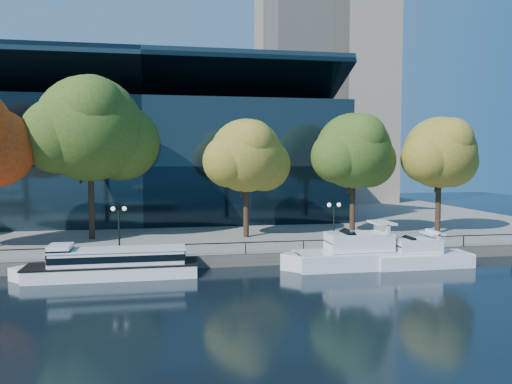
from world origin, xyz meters
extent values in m
plane|color=black|center=(0.00, 0.00, 0.00)|extent=(160.00, 160.00, 0.00)
cube|color=slate|center=(0.00, 36.50, 0.50)|extent=(90.00, 67.00, 1.00)
cube|color=#47443F|center=(0.00, 3.05, 0.50)|extent=(90.00, 0.25, 1.00)
cube|color=black|center=(0.00, 3.25, 1.95)|extent=(88.20, 0.08, 0.08)
cube|color=black|center=(0.00, 3.25, 1.45)|extent=(0.07, 0.07, 0.90)
cube|color=black|center=(-4.00, 32.00, 8.00)|extent=(50.00, 24.00, 16.00)
cube|color=black|center=(-4.00, 28.00, 17.50)|extent=(50.00, 17.14, 7.86)
cube|color=tan|center=(28.00, 55.00, 32.50)|extent=(22.00, 22.00, 65.00)
cube|color=white|center=(-5.48, 1.00, 0.49)|extent=(12.43, 3.02, 0.98)
cube|color=black|center=(-5.48, 1.00, 0.99)|extent=(12.68, 3.08, 0.11)
cube|color=white|center=(-11.70, 1.00, 0.49)|extent=(2.50, 2.50, 0.98)
cube|color=white|center=(-5.04, 1.00, 1.55)|extent=(9.70, 2.48, 1.07)
cube|color=black|center=(-5.04, 1.00, 1.60)|extent=(9.82, 2.54, 0.49)
cube|color=white|center=(-5.04, 1.00, 2.13)|extent=(9.95, 2.60, 0.09)
cube|color=white|center=(-9.21, 1.00, 1.82)|extent=(1.60, 2.11, 1.60)
cube|color=black|center=(-9.21, 1.00, 2.00)|extent=(1.64, 2.17, 0.62)
cube|color=white|center=(14.57, 0.84, 0.67)|extent=(11.66, 3.33, 1.33)
cube|color=white|center=(8.74, 0.84, 0.67)|extent=(2.55, 2.55, 1.33)
cube|color=white|center=(14.57, 0.84, 1.35)|extent=(11.43, 3.26, 0.09)
cube|color=white|center=(13.99, 0.84, 2.17)|extent=(5.25, 2.50, 1.44)
cube|color=black|center=(12.47, 0.84, 2.28)|extent=(2.30, 2.40, 1.82)
cube|color=white|center=(15.97, 0.84, 3.22)|extent=(0.28, 2.60, 0.89)
cube|color=white|center=(15.97, 0.84, 3.66)|extent=(1.55, 2.60, 0.17)
cube|color=white|center=(19.24, 0.24, 0.55)|extent=(8.25, 2.57, 1.10)
cube|color=white|center=(15.11, 0.24, 0.55)|extent=(2.02, 2.02, 1.10)
cube|color=white|center=(19.24, 0.24, 1.12)|extent=(8.09, 2.52, 0.07)
cube|color=white|center=(18.82, 0.24, 1.79)|extent=(3.71, 1.93, 1.19)
cube|color=black|center=(17.75, 0.24, 1.88)|extent=(1.68, 1.85, 1.39)
cube|color=white|center=(20.23, 0.24, 2.66)|extent=(0.23, 2.00, 0.73)
cube|color=white|center=(20.23, 0.24, 2.75)|extent=(1.28, 2.00, 0.14)
cylinder|color=black|center=(-8.68, 13.46, 5.32)|extent=(0.56, 0.56, 8.65)
cylinder|color=black|center=(-8.18, 13.66, 8.72)|extent=(1.32, 2.03, 4.31)
cylinder|color=black|center=(-9.08, 13.16, 8.41)|extent=(1.21, 1.38, 3.86)
sphere|color=#314D18|center=(-8.68, 13.46, 11.81)|extent=(10.27, 10.27, 10.27)
sphere|color=#314D18|center=(-5.86, 15.00, 10.53)|extent=(7.70, 7.70, 7.70)
sphere|color=#314D18|center=(-11.25, 12.44, 11.04)|extent=(7.19, 7.19, 7.19)
sphere|color=#314D18|center=(-8.17, 11.41, 13.61)|extent=(6.16, 6.16, 6.16)
cylinder|color=black|center=(6.46, 11.97, 4.28)|extent=(0.56, 0.56, 6.57)
cylinder|color=black|center=(6.96, 12.17, 6.86)|extent=(1.09, 1.62, 3.30)
cylinder|color=black|center=(6.06, 11.67, 6.63)|extent=(1.00, 1.13, 2.95)
sphere|color=olive|center=(6.46, 11.97, 9.21)|extent=(7.34, 7.34, 7.34)
sphere|color=olive|center=(8.48, 13.07, 8.29)|extent=(5.51, 5.51, 5.51)
sphere|color=olive|center=(4.63, 11.24, 8.66)|extent=(5.14, 5.14, 5.14)
sphere|color=olive|center=(6.83, 10.50, 10.49)|extent=(4.41, 4.41, 4.41)
cylinder|color=black|center=(17.51, 11.32, 4.48)|extent=(0.56, 0.56, 6.96)
cylinder|color=black|center=(18.01, 11.52, 7.21)|extent=(1.13, 1.70, 3.49)
cylinder|color=black|center=(17.11, 11.02, 6.96)|extent=(1.04, 1.17, 3.12)
sphere|color=#314D18|center=(17.51, 11.32, 9.70)|extent=(7.75, 7.75, 7.75)
sphere|color=#314D18|center=(19.64, 12.48, 8.73)|extent=(5.81, 5.81, 5.81)
sphere|color=#314D18|center=(15.57, 10.55, 9.12)|extent=(5.42, 5.42, 5.42)
sphere|color=#314D18|center=(17.89, 9.77, 11.05)|extent=(4.65, 4.65, 4.65)
cylinder|color=black|center=(27.03, 11.10, 4.42)|extent=(0.56, 0.56, 6.83)
cylinder|color=black|center=(27.53, 11.30, 7.10)|extent=(1.12, 1.67, 3.43)
cylinder|color=black|center=(26.63, 10.80, 6.86)|extent=(1.03, 1.16, 3.06)
sphere|color=olive|center=(27.03, 11.10, 9.54)|extent=(7.53, 7.53, 7.53)
sphere|color=olive|center=(29.10, 12.23, 8.60)|extent=(5.65, 5.65, 5.65)
sphere|color=olive|center=(25.14, 10.34, 8.98)|extent=(5.27, 5.27, 5.27)
sphere|color=olive|center=(27.40, 9.59, 10.86)|extent=(4.52, 4.52, 4.52)
cylinder|color=black|center=(-5.30, 4.50, 2.80)|extent=(0.14, 0.14, 3.60)
cube|color=black|center=(-5.30, 4.50, 4.65)|extent=(0.90, 0.06, 0.06)
sphere|color=white|center=(-5.75, 4.50, 4.85)|extent=(0.36, 0.36, 0.36)
sphere|color=white|center=(-4.85, 4.50, 4.85)|extent=(0.36, 0.36, 0.36)
cylinder|color=black|center=(13.12, 4.50, 2.80)|extent=(0.14, 0.14, 3.60)
cube|color=black|center=(13.12, 4.50, 4.65)|extent=(0.90, 0.06, 0.06)
sphere|color=white|center=(12.67, 4.50, 4.85)|extent=(0.36, 0.36, 0.36)
sphere|color=white|center=(13.57, 4.50, 4.85)|extent=(0.36, 0.36, 0.36)
camera|label=1|loc=(-1.53, -37.34, 9.05)|focal=35.00mm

